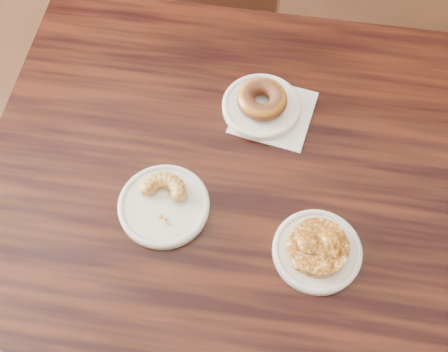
% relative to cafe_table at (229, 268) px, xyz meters
% --- Properties ---
extents(floor, '(5.00, 5.00, 0.00)m').
position_rel_cafe_table_xyz_m(floor, '(0.14, 0.24, -0.38)').
color(floor, black).
rests_on(floor, ground).
extents(cafe_table, '(1.04, 1.04, 0.75)m').
position_rel_cafe_table_xyz_m(cafe_table, '(0.00, 0.00, 0.00)').
color(cafe_table, black).
rests_on(cafe_table, floor).
extents(napkin, '(0.17, 0.17, 0.00)m').
position_rel_cafe_table_xyz_m(napkin, '(0.05, 0.22, 0.38)').
color(napkin, silver).
rests_on(napkin, cafe_table).
extents(plate_donut, '(0.16, 0.16, 0.01)m').
position_rel_cafe_table_xyz_m(plate_donut, '(0.02, 0.22, 0.38)').
color(plate_donut, white).
rests_on(plate_donut, napkin).
extents(plate_cruller, '(0.17, 0.17, 0.01)m').
position_rel_cafe_table_xyz_m(plate_cruller, '(-0.12, -0.04, 0.38)').
color(plate_cruller, silver).
rests_on(plate_cruller, cafe_table).
extents(plate_fritter, '(0.16, 0.16, 0.01)m').
position_rel_cafe_table_xyz_m(plate_fritter, '(0.17, -0.07, 0.38)').
color(plate_fritter, silver).
rests_on(plate_fritter, cafe_table).
extents(glazed_donut, '(0.10, 0.10, 0.04)m').
position_rel_cafe_table_xyz_m(glazed_donut, '(0.02, 0.22, 0.41)').
color(glazed_donut, '#8A5614').
rests_on(glazed_donut, plate_donut).
extents(apple_fritter, '(0.14, 0.14, 0.04)m').
position_rel_cafe_table_xyz_m(apple_fritter, '(0.17, -0.07, 0.40)').
color(apple_fritter, '#4A2507').
rests_on(apple_fritter, plate_fritter).
extents(cruller_fragment, '(0.10, 0.10, 0.03)m').
position_rel_cafe_table_xyz_m(cruller_fragment, '(-0.12, -0.04, 0.40)').
color(cruller_fragment, brown).
rests_on(cruller_fragment, plate_cruller).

